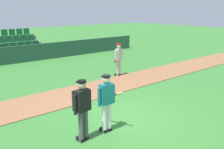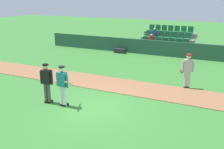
% 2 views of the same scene
% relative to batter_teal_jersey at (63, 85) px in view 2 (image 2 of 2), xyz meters
% --- Properties ---
extents(ground_plane, '(80.00, 80.00, 0.00)m').
position_rel_batter_teal_jersey_xyz_m(ground_plane, '(1.15, 0.39, -0.97)').
color(ground_plane, '#33702D').
extents(infield_dirt_path, '(28.00, 2.15, 0.03)m').
position_rel_batter_teal_jersey_xyz_m(infield_dirt_path, '(1.15, 3.39, -0.95)').
color(infield_dirt_path, brown).
rests_on(infield_dirt_path, ground).
extents(dugout_fence, '(20.00, 0.16, 1.17)m').
position_rel_batter_teal_jersey_xyz_m(dugout_fence, '(1.15, 11.12, -0.38)').
color(dugout_fence, '#234C38').
rests_on(dugout_fence, ground).
extents(stadium_bleachers, '(4.45, 2.95, 2.05)m').
position_rel_batter_teal_jersey_xyz_m(stadium_bleachers, '(1.14, 12.99, -0.36)').
color(stadium_bleachers, slate).
rests_on(stadium_bleachers, ground).
extents(batter_teal_jersey, '(0.68, 0.78, 1.76)m').
position_rel_batter_teal_jersey_xyz_m(batter_teal_jersey, '(0.00, 0.00, 0.00)').
color(batter_teal_jersey, white).
rests_on(batter_teal_jersey, ground).
extents(umpire_home_plate, '(0.59, 0.34, 1.76)m').
position_rel_batter_teal_jersey_xyz_m(umpire_home_plate, '(-0.82, 0.01, 0.03)').
color(umpire_home_plate, '#4C4C4C').
rests_on(umpire_home_plate, ground).
extents(runner_grey_jersey, '(0.67, 0.38, 1.76)m').
position_rel_batter_teal_jersey_xyz_m(runner_grey_jersey, '(4.26, 4.49, -0.01)').
color(runner_grey_jersey, '#B2B2B2').
rests_on(runner_grey_jersey, ground).
extents(baseball, '(0.07, 0.07, 0.07)m').
position_rel_batter_teal_jersey_xyz_m(baseball, '(-0.21, 0.17, -0.93)').
color(baseball, white).
rests_on(baseball, ground).
extents(equipment_bag, '(0.90, 0.36, 0.36)m').
position_rel_batter_teal_jersey_xyz_m(equipment_bag, '(-2.12, 10.67, -0.79)').
color(equipment_bag, '#232328').
rests_on(equipment_bag, ground).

